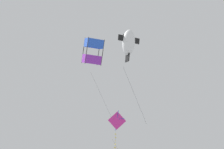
{
  "coord_description": "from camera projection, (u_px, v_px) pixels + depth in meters",
  "views": [
    {
      "loc": [
        -23.41,
        -3.96,
        28.65
      ],
      "look_at": [
        -0.76,
        -1.32,
        38.49
      ],
      "focal_mm": 52.49,
      "sensor_mm": 36.0,
      "label": 1
    }
  ],
  "objects": [
    {
      "name": "kite_fish_highest",
      "position": [
        129.0,
        43.0,
        21.26
      ],
      "size": [
        2.0,
        1.61,
        6.25
      ],
      "rotation": [
        0.23,
        0.0,
        5.21
      ],
      "color": "white"
    },
    {
      "name": "kite_box_upper_right",
      "position": [
        93.0,
        52.0,
        25.63
      ],
      "size": [
        3.22,
        2.47,
        6.49
      ],
      "rotation": [
        0.46,
        0.0,
        5.15
      ],
      "color": "blue"
    },
    {
      "name": "kite_diamond_near_right",
      "position": [
        117.0,
        123.0,
        27.61
      ],
      "size": [
        4.1,
        3.94,
        8.87
      ],
      "rotation": [
        0.52,
        0.0,
        5.15
      ],
      "color": "#DB2D93"
    }
  ]
}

